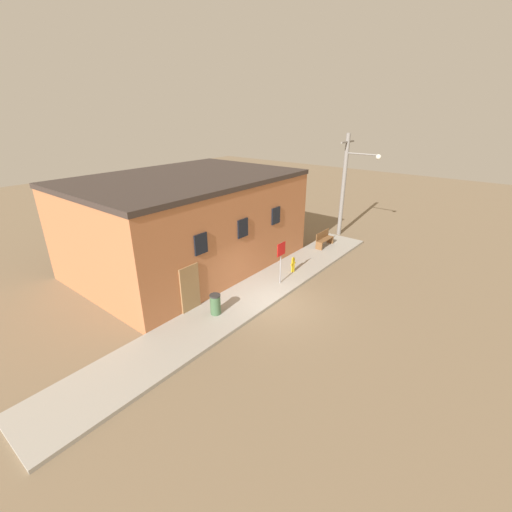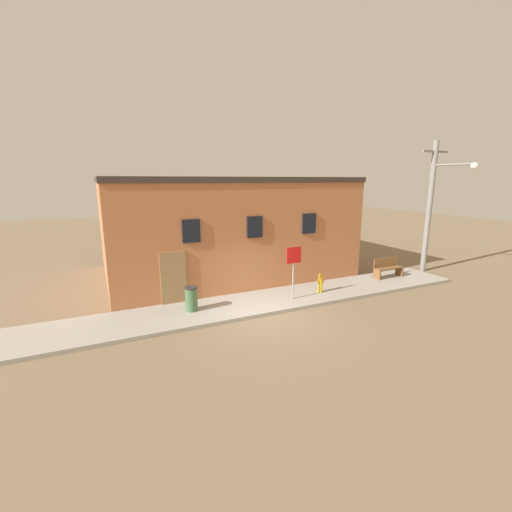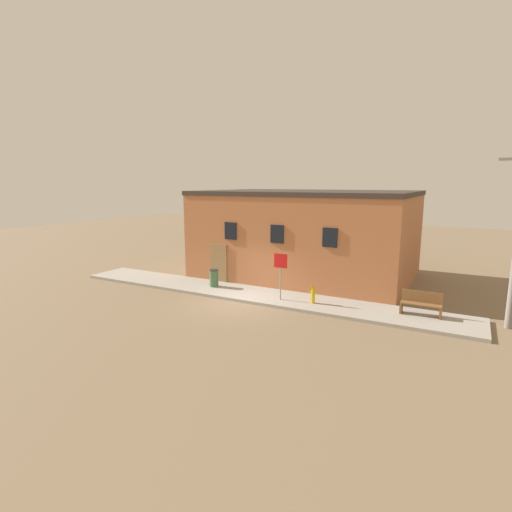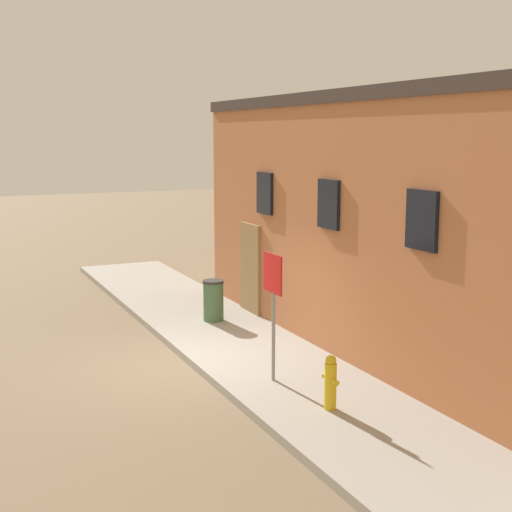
{
  "view_description": "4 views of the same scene",
  "coord_description": "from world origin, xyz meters",
  "px_view_note": "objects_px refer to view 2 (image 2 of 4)",
  "views": [
    {
      "loc": [
        -11.02,
        -7.73,
        8.1
      ],
      "look_at": [
        0.22,
        1.26,
        2.0
      ],
      "focal_mm": 24.0,
      "sensor_mm": 36.0,
      "label": 1
    },
    {
      "loc": [
        -5.29,
        -10.42,
        4.88
      ],
      "look_at": [
        0.22,
        1.26,
        2.0
      ],
      "focal_mm": 24.0,
      "sensor_mm": 36.0,
      "label": 2
    },
    {
      "loc": [
        9.19,
        -15.22,
        5.45
      ],
      "look_at": [
        0.22,
        1.26,
        2.0
      ],
      "focal_mm": 28.0,
      "sensor_mm": 36.0,
      "label": 3
    },
    {
      "loc": [
        11.96,
        -4.16,
        4.21
      ],
      "look_at": [
        0.22,
        1.26,
        2.0
      ],
      "focal_mm": 50.0,
      "sensor_mm": 36.0,
      "label": 4
    }
  ],
  "objects_px": {
    "bench": "(388,268)",
    "utility_pole": "(432,203)",
    "stop_sign": "(294,263)",
    "fire_hydrant": "(320,283)",
    "trash_bin": "(191,299)"
  },
  "relations": [
    {
      "from": "bench",
      "to": "utility_pole",
      "type": "distance_m",
      "value": 4.37
    },
    {
      "from": "fire_hydrant",
      "to": "utility_pole",
      "type": "distance_m",
      "value": 8.19
    },
    {
      "from": "fire_hydrant",
      "to": "utility_pole",
      "type": "xyz_separation_m",
      "value": [
        7.52,
        0.83,
        3.13
      ]
    },
    {
      "from": "fire_hydrant",
      "to": "stop_sign",
      "type": "distance_m",
      "value": 1.87
    },
    {
      "from": "utility_pole",
      "to": "stop_sign",
      "type": "bearing_deg",
      "value": -173.36
    },
    {
      "from": "stop_sign",
      "to": "utility_pole",
      "type": "height_order",
      "value": "utility_pole"
    },
    {
      "from": "fire_hydrant",
      "to": "bench",
      "type": "relative_size",
      "value": 0.53
    },
    {
      "from": "stop_sign",
      "to": "trash_bin",
      "type": "distance_m",
      "value": 4.21
    },
    {
      "from": "fire_hydrant",
      "to": "stop_sign",
      "type": "relative_size",
      "value": 0.39
    },
    {
      "from": "bench",
      "to": "utility_pole",
      "type": "xyz_separation_m",
      "value": [
        3.08,
        0.29,
        3.08
      ]
    },
    {
      "from": "fire_hydrant",
      "to": "utility_pole",
      "type": "height_order",
      "value": "utility_pole"
    },
    {
      "from": "fire_hydrant",
      "to": "utility_pole",
      "type": "relative_size",
      "value": 0.12
    },
    {
      "from": "bench",
      "to": "utility_pole",
      "type": "bearing_deg",
      "value": 5.32
    },
    {
      "from": "bench",
      "to": "trash_bin",
      "type": "distance_m",
      "value": 9.99
    },
    {
      "from": "stop_sign",
      "to": "trash_bin",
      "type": "height_order",
      "value": "stop_sign"
    }
  ]
}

